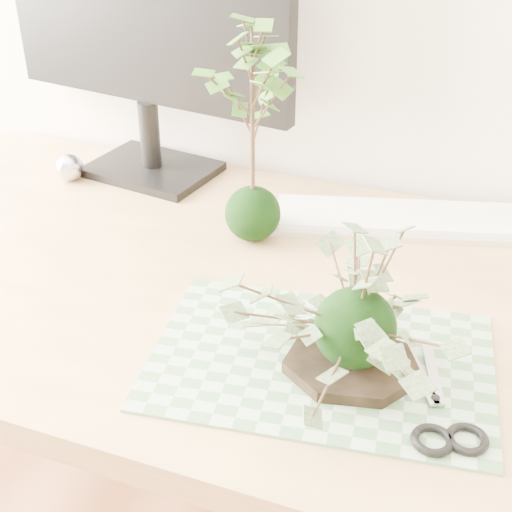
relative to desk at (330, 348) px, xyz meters
name	(u,v)px	position (x,y,z in m)	size (l,w,h in m)	color
desk	(330,348)	(0.00, 0.00, 0.00)	(1.60, 0.70, 0.74)	tan
cutting_mat	(321,361)	(0.02, -0.14, 0.09)	(0.40, 0.27, 0.00)	#4B774A
stone_dish	(352,365)	(0.06, -0.14, 0.10)	(0.16, 0.16, 0.01)	black
ivy_kokedama	(358,295)	(0.06, -0.14, 0.20)	(0.35, 0.35, 0.19)	black
maple_kokedama	(252,80)	(-0.16, 0.11, 0.34)	(0.23, 0.23, 0.36)	black
keyboard	(406,219)	(0.05, 0.24, 0.10)	(0.46, 0.24, 0.02)	silver
monitor	(143,15)	(-0.42, 0.28, 0.37)	(0.55, 0.19, 0.48)	black
foil_ball	(70,167)	(-0.54, 0.19, 0.11)	(0.05, 0.05, 0.05)	silver
scissors	(434,422)	(0.16, -0.20, 0.10)	(0.09, 0.19, 0.01)	#94959C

